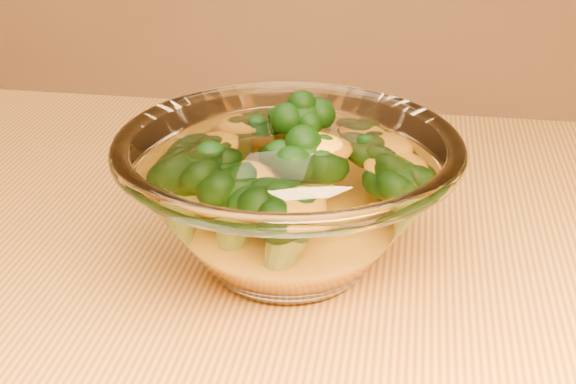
{
  "coord_description": "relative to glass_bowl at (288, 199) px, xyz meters",
  "views": [
    {
      "loc": [
        0.1,
        -0.38,
        1.04
      ],
      "look_at": [
        0.03,
        0.09,
        0.81
      ],
      "focal_mm": 50.0,
      "sensor_mm": 36.0,
      "label": 1
    }
  ],
  "objects": [
    {
      "name": "glass_bowl",
      "position": [
        0.0,
        0.0,
        0.0
      ],
      "size": [
        0.23,
        0.23,
        0.1
      ],
      "color": "white",
      "rests_on": "table"
    },
    {
      "name": "cheese_sauce",
      "position": [
        -0.0,
        -0.0,
        -0.02
      ],
      "size": [
        0.12,
        0.12,
        0.03
      ],
      "primitive_type": "ellipsoid",
      "color": "orange",
      "rests_on": "glass_bowl"
    },
    {
      "name": "broccoli_heap",
      "position": [
        -0.0,
        0.01,
        0.02
      ],
      "size": [
        0.16,
        0.16,
        0.08
      ],
      "color": "black",
      "rests_on": "cheese_sauce"
    }
  ]
}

